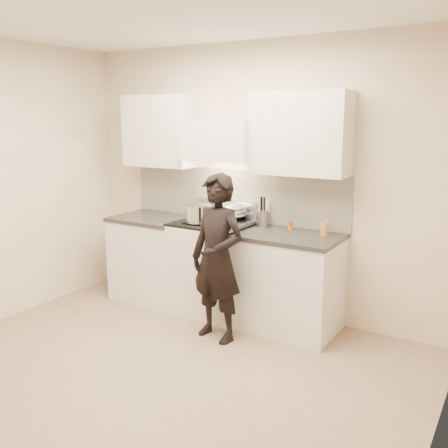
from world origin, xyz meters
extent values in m
plane|color=#887259|center=(0.00, 0.00, 0.00)|extent=(4.00, 4.00, 0.00)
cube|color=beige|center=(0.00, 1.75, 1.35)|extent=(4.00, 0.04, 2.70)
cube|color=beige|center=(2.00, 0.00, 1.35)|extent=(0.04, 3.50, 2.70)
cube|color=silver|center=(0.00, 0.00, 2.69)|extent=(4.00, 3.50, 0.02)
cube|color=white|center=(-0.25, 1.74, 1.19)|extent=(2.50, 0.02, 0.53)
cube|color=#9797A1|center=(-0.30, 1.70, 1.03)|extent=(0.76, 0.08, 0.20)
cube|color=silver|center=(-0.30, 1.55, 1.75)|extent=(0.76, 0.40, 0.40)
cylinder|color=silver|center=(-0.30, 1.37, 1.57)|extent=(0.66, 0.02, 0.02)
cube|color=silver|center=(0.53, 1.58, 1.83)|extent=(0.90, 0.33, 0.75)
cube|color=silver|center=(-1.08, 1.58, 1.83)|extent=(0.80, 0.33, 0.75)
cube|color=beige|center=(0.13, 1.73, 1.10)|extent=(0.08, 0.01, 0.12)
cube|color=silver|center=(-0.30, 1.43, 0.46)|extent=(0.76, 0.65, 0.92)
cube|color=black|center=(-0.30, 1.43, 0.93)|extent=(0.76, 0.65, 0.02)
cube|color=#B8B8B8|center=(-0.14, 1.54, 0.95)|extent=(0.36, 0.34, 0.01)
cylinder|color=silver|center=(-0.30, 1.13, 0.78)|extent=(0.62, 0.02, 0.02)
cylinder|color=black|center=(-0.48, 1.28, 0.95)|extent=(0.18, 0.18, 0.01)
cylinder|color=black|center=(-0.12, 1.28, 0.95)|extent=(0.18, 0.18, 0.01)
cylinder|color=black|center=(-0.48, 1.57, 0.95)|extent=(0.18, 0.18, 0.01)
cylinder|color=black|center=(-0.12, 1.57, 0.95)|extent=(0.18, 0.18, 0.01)
cube|color=silver|center=(0.53, 1.43, 0.44)|extent=(0.90, 0.65, 0.88)
cube|color=black|center=(0.53, 1.43, 0.90)|extent=(0.92, 0.67, 0.04)
cube|color=silver|center=(-1.08, 1.43, 0.44)|extent=(0.80, 0.65, 0.88)
cube|color=black|center=(-1.08, 1.43, 0.90)|extent=(0.82, 0.67, 0.04)
ellipsoid|color=silver|center=(-0.18, 1.57, 1.05)|extent=(0.33, 0.33, 0.18)
torus|color=silver|center=(-0.18, 1.57, 1.09)|extent=(0.34, 0.34, 0.01)
ellipsoid|color=beige|center=(-0.18, 1.57, 1.04)|extent=(0.19, 0.19, 0.08)
cylinder|color=white|center=(-0.22, 1.44, 1.15)|extent=(0.04, 0.24, 0.18)
cylinder|color=silver|center=(-0.40, 1.30, 1.04)|extent=(0.27, 0.27, 0.17)
cube|color=silver|center=(-0.56, 1.29, 1.11)|extent=(0.05, 0.03, 0.01)
cube|color=silver|center=(-0.25, 1.30, 1.11)|extent=(0.05, 0.03, 0.01)
cylinder|color=#9797A1|center=(0.15, 1.60, 1.00)|extent=(0.11, 0.11, 0.16)
cylinder|color=black|center=(0.18, 1.60, 1.08)|extent=(0.01, 0.01, 0.28)
cylinder|color=white|center=(0.17, 1.61, 1.08)|extent=(0.01, 0.01, 0.28)
cylinder|color=#9797A1|center=(0.15, 1.62, 1.08)|extent=(0.01, 0.01, 0.28)
cylinder|color=black|center=(0.13, 1.62, 1.08)|extent=(0.01, 0.01, 0.28)
cylinder|color=#9797A1|center=(0.12, 1.60, 1.08)|extent=(0.01, 0.01, 0.28)
cylinder|color=white|center=(0.13, 1.58, 1.08)|extent=(0.01, 0.01, 0.28)
cylinder|color=black|center=(0.15, 1.57, 1.08)|extent=(0.01, 0.01, 0.28)
cylinder|color=#9797A1|center=(0.17, 1.58, 1.08)|extent=(0.01, 0.01, 0.28)
cylinder|color=#D16206|center=(0.47, 1.57, 0.95)|extent=(0.03, 0.03, 0.06)
cylinder|color=red|center=(0.47, 1.57, 0.99)|extent=(0.04, 0.04, 0.02)
cylinder|color=#C37122|center=(0.81, 1.56, 0.98)|extent=(0.07, 0.07, 0.13)
imported|color=black|center=(0.07, 0.91, 0.75)|extent=(0.60, 0.44, 1.50)
camera|label=1|loc=(2.32, -2.69, 1.97)|focal=40.00mm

